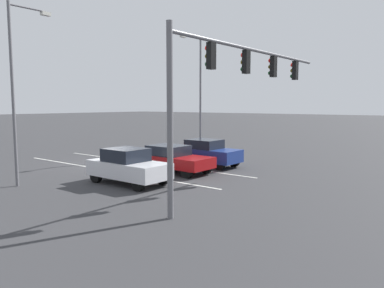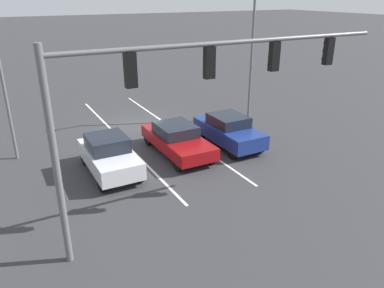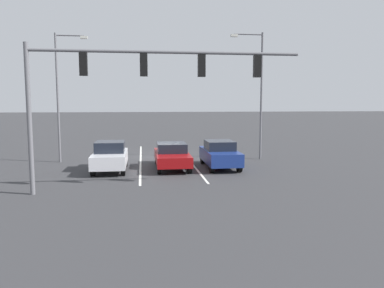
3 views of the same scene
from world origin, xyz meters
TOP-DOWN VIEW (x-y plane):
  - ground_plane at (0.00, 0.00)m, footprint 240.00×240.00m
  - lane_stripe_left_divider at (-1.61, 1.81)m, footprint 0.12×15.61m
  - lane_stripe_center_divider at (1.61, 1.81)m, footprint 0.12×15.61m
  - car_navy_leftlane_front at (-3.05, 5.29)m, footprint 1.82×4.28m
  - car_silver_rightlane_front at (3.29, 5.49)m, footprint 1.82×4.03m
  - car_maroon_midlane_front at (-0.24, 5.01)m, footprint 1.91×4.72m
  - traffic_signal_gantry at (1.97, 10.60)m, footprint 11.59×0.37m
  - street_lamp_right_shoulder at (6.56, 1.92)m, footprint 2.03×0.24m
  - street_lamp_left_shoulder at (-6.25, 2.34)m, footprint 2.21×0.24m

SIDE VIEW (x-z plane):
  - ground_plane at x=0.00m, z-range 0.00..0.00m
  - lane_stripe_left_divider at x=-1.61m, z-range 0.00..0.01m
  - lane_stripe_center_divider at x=1.61m, z-range 0.00..0.01m
  - car_maroon_midlane_front at x=-0.24m, z-range 0.02..1.49m
  - car_navy_leftlane_front at x=-3.05m, z-range 0.01..1.61m
  - car_silver_rightlane_front at x=3.29m, z-range 0.00..1.66m
  - street_lamp_right_shoulder at x=6.56m, z-range 0.63..8.80m
  - street_lamp_left_shoulder at x=-6.25m, z-range 0.66..9.09m
  - traffic_signal_gantry at x=1.97m, z-range 1.75..8.03m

